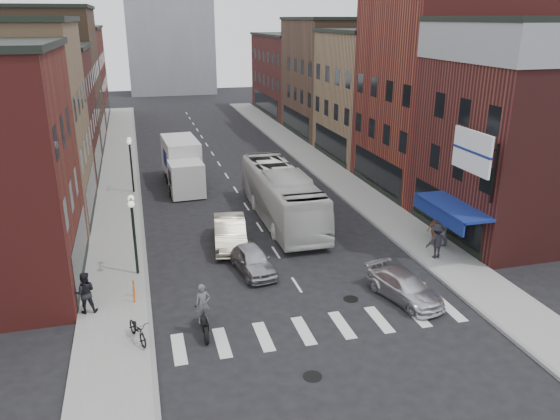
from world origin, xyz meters
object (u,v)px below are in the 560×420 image
object	(u,v)px
box_truck	(183,164)
ped_right_b	(435,229)
motorcycle_rider	(203,311)
parked_bicycle	(138,330)
streetlamp_near	(133,222)
sedan_left_near	(252,260)
ped_right_a	(437,241)
ped_left_solo	(85,293)
ped_right_c	(442,230)
sedan_left_far	(230,232)
streetlamp_far	(130,155)
curb_car	(405,287)
transit_bus	(282,195)
bike_rack	(134,291)
billboard_sign	(473,153)

from	to	relation	value
box_truck	ped_right_b	bearing A→B (deg)	-54.32
motorcycle_rider	parked_bicycle	world-z (taller)	motorcycle_rider
streetlamp_near	parked_bicycle	distance (m)	6.60
sedan_left_near	ped_right_a	xyz separation A→B (m)	(9.73, -1.15, 0.42)
sedan_left_near	box_truck	bearing A→B (deg)	88.99
ped_left_solo	ped_right_c	bearing A→B (deg)	-172.68
box_truck	parked_bicycle	world-z (taller)	box_truck
sedan_left_far	streetlamp_far	bearing A→B (deg)	121.64
sedan_left_near	parked_bicycle	size ratio (longest dim) A/B	2.20
sedan_left_near	ped_right_b	world-z (taller)	ped_right_b
parked_bicycle	ped_left_solo	size ratio (longest dim) A/B	0.96
curb_car	parked_bicycle	world-z (taller)	curb_car
streetlamp_near	ped_right_b	world-z (taller)	streetlamp_near
ped_right_a	ped_right_b	distance (m)	1.84
streetlamp_near	motorcycle_rider	bearing A→B (deg)	-67.81
transit_bus	ped_right_a	bearing A→B (deg)	-51.94
parked_bicycle	ped_right_b	bearing A→B (deg)	0.35
bike_rack	curb_car	bearing A→B (deg)	-13.77
transit_bus	ped_left_solo	distance (m)	14.60
streetlamp_far	sedan_left_far	size ratio (longest dim) A/B	0.83
sedan_left_near	sedan_left_far	distance (m)	3.63
streetlamp_near	box_truck	size ratio (longest dim) A/B	0.51
ped_right_b	ped_right_c	size ratio (longest dim) A/B	1.04
billboard_sign	ped_left_solo	size ratio (longest dim) A/B	1.98
sedan_left_near	ped_right_a	size ratio (longest dim) A/B	2.09
ped_right_c	billboard_sign	bearing A→B (deg)	60.06
bike_rack	ped_left_solo	size ratio (longest dim) A/B	0.43
transit_bus	ped_right_b	size ratio (longest dim) A/B	6.53
transit_bus	parked_bicycle	size ratio (longest dim) A/B	6.64
streetlamp_near	ped_right_b	xyz separation A→B (m)	(16.22, -0.51, -1.85)
motorcycle_rider	ped_right_b	bearing A→B (deg)	21.07
ped_right_a	ped_right_c	distance (m)	1.89
sedan_left_near	streetlamp_near	bearing A→B (deg)	162.13
motorcycle_rider	ped_right_a	world-z (taller)	motorcycle_rider
billboard_sign	sedan_left_far	world-z (taller)	billboard_sign
sedan_left_near	curb_car	xyz separation A→B (m)	(6.11, -4.63, -0.07)
streetlamp_far	curb_car	distance (m)	23.00
billboard_sign	sedan_left_far	bearing A→B (deg)	150.67
transit_bus	ped_right_c	xyz separation A→B (m)	(7.52, -6.62, -0.63)
sedan_left_far	parked_bicycle	bearing A→B (deg)	-113.44
streetlamp_near	sedan_left_far	xyz separation A→B (m)	(5.14, 2.59, -2.10)
transit_bus	ped_left_solo	size ratio (longest dim) A/B	6.35
ped_left_solo	ped_right_b	world-z (taller)	ped_left_solo
streetlamp_near	ped_right_a	bearing A→B (deg)	-7.96
ped_right_a	transit_bus	bearing A→B (deg)	-54.43
transit_bus	sedan_left_far	bearing A→B (deg)	-139.48
billboard_sign	transit_bus	world-z (taller)	billboard_sign
bike_rack	ped_right_b	distance (m)	16.57
parked_bicycle	ped_right_b	xyz separation A→B (m)	(16.32, 5.68, 0.44)
transit_bus	parked_bicycle	world-z (taller)	transit_bus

